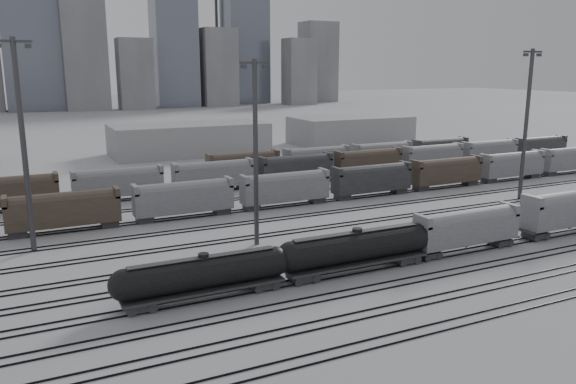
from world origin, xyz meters
name	(u,v)px	position (x,y,z in m)	size (l,w,h in m)	color
ground	(345,277)	(0.00, 0.00, 0.00)	(900.00, 900.00, 0.00)	#BCBCC1
tracks	(278,235)	(0.00, 17.50, 0.08)	(220.00, 71.50, 0.16)	black
tank_car_a	(204,274)	(-15.59, 1.00, 2.61)	(18.27, 3.04, 4.51)	#252528
tank_car_b	(357,248)	(2.02, 1.00, 2.78)	(19.48, 3.25, 4.81)	#252528
hopper_car_a	(467,227)	(18.03, 1.00, 3.23)	(14.60, 2.90, 5.22)	#252528
hopper_car_b	(571,208)	(36.68, 1.00, 3.59)	(16.23, 3.23, 5.81)	#252528
light_mast_b	(23,142)	(-30.23, 24.65, 13.71)	(4.13, 0.66, 25.84)	#39393C
light_mast_c	(256,149)	(-4.16, 15.07, 12.41)	(3.74, 0.60, 23.39)	#39393C
light_mast_d	(526,121)	(47.40, 19.24, 13.50)	(4.07, 0.65, 25.45)	#39393C
bg_string_near	(285,190)	(8.00, 32.00, 2.80)	(151.00, 3.00, 5.60)	gray
bg_string_mid	(296,169)	(18.00, 48.00, 2.80)	(151.00, 3.00, 5.60)	#252528
bg_string_far	(350,158)	(35.50, 56.00, 2.80)	(66.00, 3.00, 5.60)	#4E3E31
warehouse_mid	(189,139)	(10.00, 95.00, 4.00)	(40.00, 18.00, 8.00)	#9D9DA0
warehouse_right	(351,130)	(60.00, 95.00, 4.00)	(35.00, 18.00, 8.00)	#9D9DA0
skyline	(93,44)	(10.84, 280.00, 34.73)	(316.00, 22.40, 95.00)	gray
crane_left	(8,2)	(-28.74, 305.00, 57.39)	(42.00, 1.80, 100.00)	#39393C
crane_right	(218,11)	(91.26, 305.00, 57.39)	(42.00, 1.80, 100.00)	#39393C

